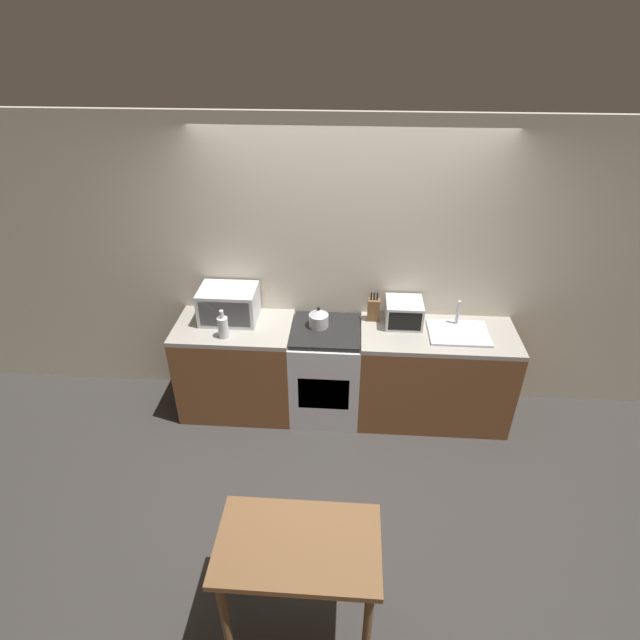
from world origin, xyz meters
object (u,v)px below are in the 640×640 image
Objects in this scene: dining_table at (298,556)px; stove_range at (326,371)px; microwave at (229,304)px; kettle at (319,318)px; bottle at (223,327)px; toaster_oven at (404,313)px.

stove_range is at bearing 88.87° from dining_table.
microwave is 2.24m from dining_table.
kettle is 0.75× the size of bottle.
microwave is (-0.86, 0.11, 0.60)m from stove_range.
bottle is at bearing -168.29° from toaster_oven.
dining_table is (-0.04, -1.94, 0.19)m from stove_range.
microwave is at bearing -178.94° from toaster_oven.
bottle is (0.01, -0.28, -0.05)m from microwave.
kettle is 0.21× the size of dining_table.
microwave reaches higher than bottle.
kettle is at bearing 145.58° from stove_range.
toaster_oven is at bearing 7.14° from kettle.
bottle is (-0.85, -0.18, 0.55)m from stove_range.
microwave reaches higher than toaster_oven.
microwave is 1.94× the size of bottle.
stove_range is at bearing -168.38° from toaster_oven.
dining_table is (0.81, -1.76, -0.36)m from bottle.
dining_table is (0.03, -1.98, -0.34)m from kettle.
kettle is 0.80m from microwave.
toaster_oven is 2.22m from dining_table.
toaster_oven is at bearing 11.71° from bottle.
toaster_oven is (0.73, 0.09, 0.03)m from kettle.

